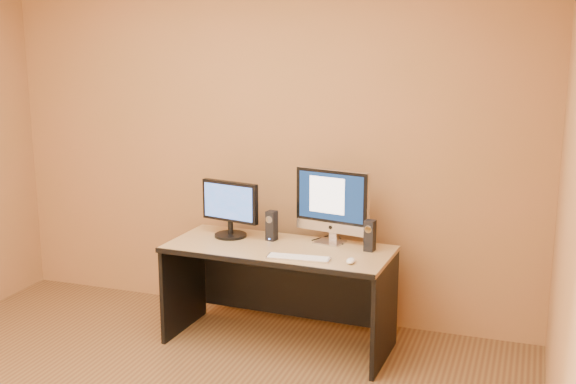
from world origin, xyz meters
TOP-DOWN VIEW (x-y plane):
  - walls at (0.00, 0.00)m, footprint 4.00×4.00m
  - desk at (0.31, 1.45)m, footprint 1.48×0.70m
  - imac at (0.60, 1.66)m, footprint 0.55×0.28m
  - second_monitor at (-0.08, 1.58)m, footprint 0.47×0.30m
  - speaker_left at (0.22, 1.59)m, footprint 0.07×0.08m
  - speaker_right at (0.89, 1.57)m, footprint 0.07×0.07m
  - keyboard at (0.51, 1.26)m, footprint 0.40×0.14m
  - mouse at (0.84, 1.28)m, footprint 0.06×0.10m
  - cable_a at (0.66, 1.73)m, footprint 0.08×0.19m
  - cable_b at (0.51, 1.73)m, footprint 0.08×0.15m

SIDE VIEW (x-z plane):
  - desk at x=0.31m, z-range 0.00..0.68m
  - cable_a at x=0.66m, z-range 0.68..0.68m
  - cable_b at x=0.51m, z-range 0.68..0.68m
  - keyboard at x=0.51m, z-range 0.68..0.69m
  - mouse at x=0.84m, z-range 0.68..0.71m
  - speaker_left at x=0.22m, z-range 0.68..0.88m
  - speaker_right at x=0.89m, z-range 0.68..0.88m
  - second_monitor at x=-0.08m, z-range 0.68..1.06m
  - imac at x=0.60m, z-range 0.68..1.18m
  - walls at x=0.00m, z-range 0.00..2.60m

